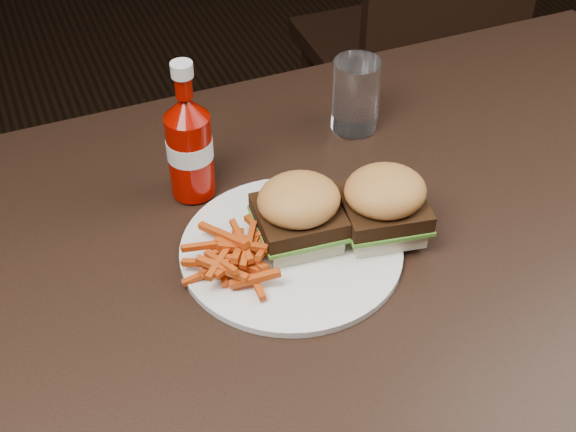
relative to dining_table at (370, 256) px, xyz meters
name	(u,v)px	position (x,y,z in m)	size (l,w,h in m)	color
dining_table	(370,256)	(0.00, 0.00, 0.00)	(1.20, 0.80, 0.04)	black
chair_far	(401,49)	(0.55, 0.88, -0.30)	(0.42, 0.42, 0.04)	black
plate	(291,250)	(-0.09, 0.02, 0.03)	(0.26, 0.26, 0.01)	white
sandwich_half_a	(298,232)	(-0.08, 0.03, 0.04)	(0.09, 0.08, 0.02)	beige
sandwich_half_b	(382,224)	(0.02, 0.01, 0.04)	(0.09, 0.08, 0.02)	beige
fries_pile	(242,249)	(-0.16, 0.02, 0.05)	(0.10, 0.10, 0.04)	#AF2E00
ketchup_bottle	(190,155)	(-0.17, 0.17, 0.08)	(0.06, 0.06, 0.11)	#8D0700
tumbler	(356,95)	(0.09, 0.22, 0.08)	(0.07, 0.07, 0.10)	white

